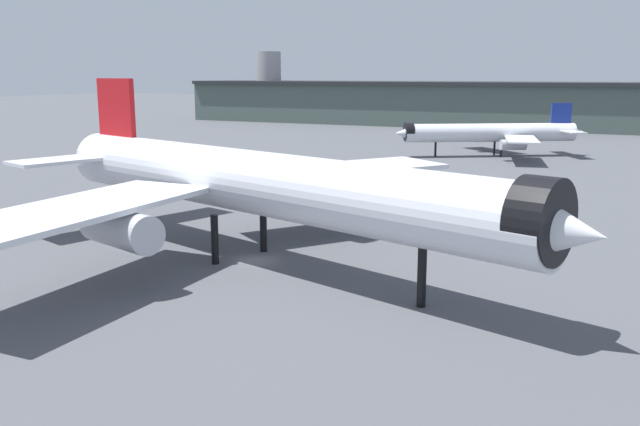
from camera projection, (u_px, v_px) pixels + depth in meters
The scene contains 5 objects.
ground at pixel (256, 261), 65.88m from camera, with size 900.00×900.00×0.00m, color #4C4F54.
airliner_near_gate at pixel (255, 184), 64.08m from camera, with size 64.44×57.70×17.37m.
airliner_far_taxiway at pixel (491, 133), 148.91m from camera, with size 38.65×34.56×11.62m.
terminal_building at pixel (438, 103), 238.20m from camera, with size 194.29×34.57×26.40m.
traffic_cone_wingtip at pixel (555, 216), 84.88m from camera, with size 0.63×0.63×0.79m, color #F2600C.
Camera 1 is at (34.79, -53.59, 17.85)m, focal length 38.03 mm.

